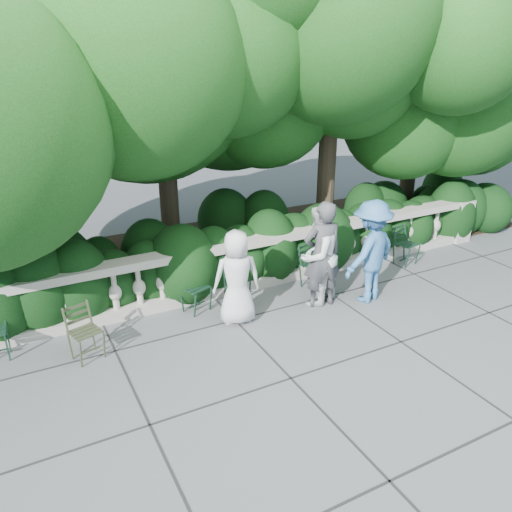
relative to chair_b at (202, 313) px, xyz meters
name	(u,v)px	position (x,y,z in m)	size (l,w,h in m)	color
ground	(285,335)	(0.90, -1.27, 0.00)	(90.00, 90.00, 0.00)	#515459
balustrade	(236,267)	(0.90, 0.53, 0.49)	(12.00, 0.44, 1.00)	#9E998E
shrub_hedge	(212,267)	(0.90, 1.73, 0.00)	(15.00, 2.60, 1.70)	black
tree_canopy	(234,63)	(1.58, 1.92, 3.96)	(15.04, 6.52, 6.78)	#3F3023
chair_b	(202,313)	(0.00, 0.00, 0.00)	(0.44, 0.48, 0.84)	black
chair_c	(240,304)	(0.71, 0.00, 0.00)	(0.44, 0.48, 0.84)	black
chair_d	(319,288)	(2.34, -0.11, 0.00)	(0.44, 0.48, 0.84)	black
chair_e	(410,266)	(4.62, -0.13, 0.00)	(0.44, 0.48, 0.84)	black
chair_weathered	(94,362)	(-1.94, -0.61, 0.00)	(0.44, 0.48, 0.84)	black
person_businessman	(237,277)	(0.43, -0.50, 0.80)	(0.78, 0.51, 1.59)	silver
person_woman_grey	(322,255)	(1.99, -0.64, 0.95)	(0.69, 0.45, 1.90)	#3E3F43
person_casual_man	(318,256)	(1.98, -0.52, 0.89)	(0.87, 0.68, 1.79)	silver
person_older_blue	(371,252)	(2.85, -0.88, 0.93)	(1.20, 0.69, 1.86)	teal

